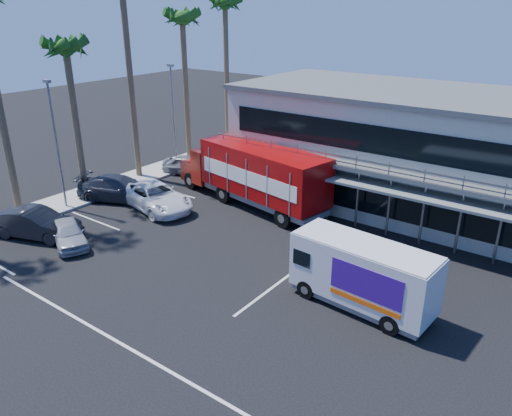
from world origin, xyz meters
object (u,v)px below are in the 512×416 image
Objects in this scene: red_truck at (254,173)px; parked_car_b at (36,223)px; parked_car_a at (68,233)px; white_van at (363,274)px.

parked_car_b is at bearing -111.31° from red_truck.
parked_car_a is at bearing -103.23° from red_truck.
parked_car_a is (-4.70, -10.65, -1.51)m from red_truck.
red_truck reaches higher than parked_car_b.
red_truck is at bearing -52.03° from parked_car_b.
white_van is at bearing -96.29° from parked_car_b.
red_truck is 12.72m from white_van.
red_truck is at bearing 151.95° from white_van.
red_truck reaches higher than white_van.
red_truck reaches higher than parked_car_a.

